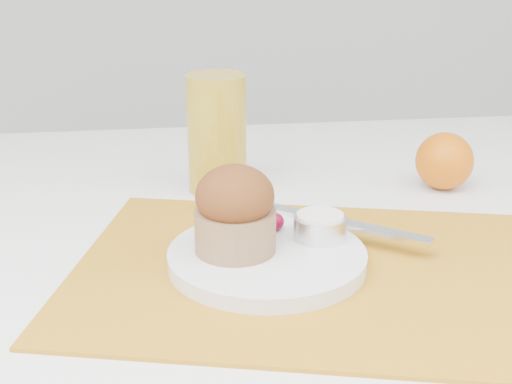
{
  "coord_description": "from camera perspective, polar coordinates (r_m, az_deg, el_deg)",
  "views": [
    {
      "loc": [
        -0.11,
        -0.7,
        1.06
      ],
      "look_at": [
        -0.02,
        -0.0,
        0.8
      ],
      "focal_mm": 50.0,
      "sensor_mm": 36.0,
      "label": 1
    }
  ],
  "objects": [
    {
      "name": "placemat",
      "position": [
        0.69,
        4.27,
        -6.31
      ],
      "size": [
        0.52,
        0.43,
        0.0
      ],
      "primitive_type": "cube",
      "rotation": [
        0.0,
        0.0,
        -0.26
      ],
      "color": "#BF7E1A",
      "rests_on": "table"
    },
    {
      "name": "plate",
      "position": [
        0.69,
        0.89,
        -5.28
      ],
      "size": [
        0.21,
        0.21,
        0.02
      ],
      "primitive_type": "cylinder",
      "rotation": [
        0.0,
        0.0,
        0.11
      ],
      "color": "white",
      "rests_on": "placemat"
    },
    {
      "name": "ramekin",
      "position": [
        0.71,
        5.14,
        -2.82
      ],
      "size": [
        0.07,
        0.07,
        0.02
      ],
      "primitive_type": "cylinder",
      "rotation": [
        0.0,
        0.0,
        0.27
      ],
      "color": "silver",
      "rests_on": "plate"
    },
    {
      "name": "cream",
      "position": [
        0.71,
        5.17,
        -1.99
      ],
      "size": [
        0.05,
        0.05,
        0.01
      ],
      "primitive_type": "cylinder",
      "rotation": [
        0.0,
        0.0,
        -0.16
      ],
      "color": "white",
      "rests_on": "ramekin"
    },
    {
      "name": "raspberry_near",
      "position": [
        0.73,
        1.46,
        -2.38
      ],
      "size": [
        0.02,
        0.02,
        0.02
      ],
      "primitive_type": "ellipsoid",
      "color": "#550216",
      "rests_on": "plate"
    },
    {
      "name": "raspberry_far",
      "position": [
        0.72,
        4.18,
        -3.01
      ],
      "size": [
        0.02,
        0.02,
        0.02
      ],
      "primitive_type": "ellipsoid",
      "color": "#590203",
      "rests_on": "plate"
    },
    {
      "name": "butter_knife",
      "position": [
        0.75,
        6.5,
        -2.41
      ],
      "size": [
        0.17,
        0.14,
        0.01
      ],
      "primitive_type": "cube",
      "rotation": [
        0.0,
        0.0,
        -0.67
      ],
      "color": "silver",
      "rests_on": "plate"
    },
    {
      "name": "orange",
      "position": [
        0.92,
        14.84,
        2.41
      ],
      "size": [
        0.07,
        0.07,
        0.07
      ],
      "primitive_type": "sphere",
      "color": "#DD6607",
      "rests_on": "table"
    },
    {
      "name": "juice_glass",
      "position": [
        0.88,
        -3.14,
        4.69
      ],
      "size": [
        0.09,
        0.09,
        0.15
      ],
      "primitive_type": "cylinder",
      "rotation": [
        0.0,
        0.0,
        0.32
      ],
      "color": "gold",
      "rests_on": "table"
    },
    {
      "name": "muffin",
      "position": [
        0.67,
        -1.69,
        -1.52
      ],
      "size": [
        0.1,
        0.1,
        0.09
      ],
      "color": "#99724A",
      "rests_on": "plate"
    }
  ]
}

